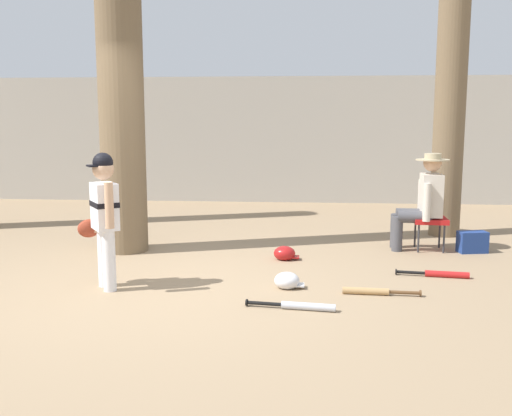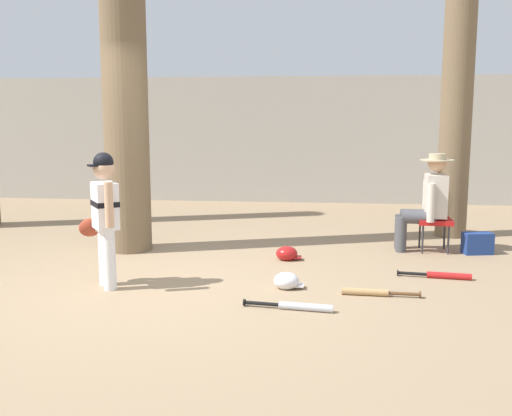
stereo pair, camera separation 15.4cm
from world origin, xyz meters
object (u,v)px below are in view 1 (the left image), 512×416
Objects in this scene: bat_aluminum_silver at (301,306)px; folding_stool at (430,221)px; handbag_beside_stool at (472,242)px; batting_helmet_red at (285,253)px; bat_wood_tan at (372,291)px; batting_helmet_white at (287,281)px; young_ballplayer at (103,212)px; tree_near_player at (119,49)px; bat_red_barrel at (441,274)px; tree_behind_spectator at (452,55)px; seated_spectator at (423,199)px.

folding_stool is at bearing 57.23° from bat_aluminum_silver.
batting_helmet_red is (-2.27, -0.56, -0.06)m from handbag_beside_stool.
batting_helmet_red is at bearing -166.24° from handbag_beside_stool.
bat_wood_tan is (-1.41, -1.86, -0.10)m from handbag_beside_stool.
handbag_beside_stool is at bearing 13.76° from batting_helmet_red.
young_ballplayer is at bearing -175.02° from batting_helmet_white.
batting_helmet_red is at bearing -9.15° from tree_near_player.
handbag_beside_stool reaches higher than bat_red_barrel.
tree_behind_spectator is at bearing 37.43° from young_ballplayer.
batting_helmet_red is at bearing 93.19° from batting_helmet_white.
folding_stool is (3.44, 1.94, -0.38)m from young_ballplayer.
young_ballplayer is 1.87m from batting_helmet_white.
batting_helmet_white is at bearing 102.20° from bat_aluminum_silver.
bat_wood_tan is (-0.91, -1.95, -0.33)m from folding_stool.
tree_behind_spectator is 2.36m from folding_stool.
batting_helmet_white is (-1.71, -1.79, -0.29)m from folding_stool.
batting_helmet_red is (1.67, 1.30, -0.67)m from young_ballplayer.
bat_aluminum_silver is (-1.43, -1.16, 0.00)m from bat_red_barrel.
tree_near_player is at bearing -176.80° from handbag_beside_stool.
young_ballplayer reaches higher than seated_spectator.
bat_wood_tan is at bearing -127.28° from handbag_beside_stool.
bat_red_barrel is at bearing 18.33° from batting_helmet_white.
batting_helmet_red reaches higher than bat_wood_tan.
seated_spectator is 4.04× the size of batting_helmet_red.
tree_near_player is at bearing 150.21° from bat_wood_tan.
batting_helmet_white is (-0.79, 0.15, 0.04)m from bat_wood_tan.
tree_near_player is 2.35m from young_ballplayer.
tree_behind_spectator is 4.05m from bat_wood_tan.
folding_stool is at bearing 169.81° from handbag_beside_stool.
handbag_beside_stool reaches higher than batting_helmet_red.
tree_behind_spectator reaches higher than bat_aluminum_silver.
tree_near_player is at bearing 165.30° from bat_red_barrel.
tree_near_player is 13.89× the size of folding_stool.
tree_near_player reaches higher than bat_wood_tan.
handbag_beside_stool reaches higher than bat_aluminum_silver.
bat_red_barrel is (3.61, -0.95, -2.39)m from tree_near_player.
bat_aluminum_silver is (2.18, -2.11, -2.39)m from tree_near_player.
tree_near_player is at bearing 170.85° from batting_helmet_red.
batting_helmet_white is at bearing -131.79° from seated_spectator.
young_ballplayer reaches higher than handbag_beside_stool.
young_ballplayer is at bearing -149.76° from seated_spectator.
folding_stool is 2.91m from bat_aluminum_silver.
tree_near_player is 4.83× the size of seated_spectator.
bat_red_barrel is (-0.14, -1.27, -0.33)m from folding_stool.
bat_wood_tan is at bearing -115.16° from folding_stool.
folding_stool reaches higher than batting_helmet_white.
tree_behind_spectator reaches higher than bat_wood_tan.
bat_wood_tan is at bearing -29.79° from tree_near_player.
handbag_beside_stool is at bearing 48.60° from bat_aluminum_silver.
young_ballplayer is (0.30, -1.62, -1.68)m from tree_near_player.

